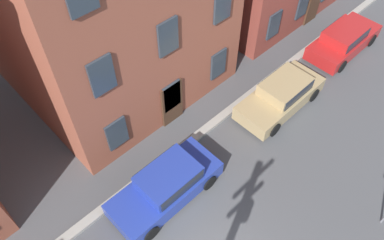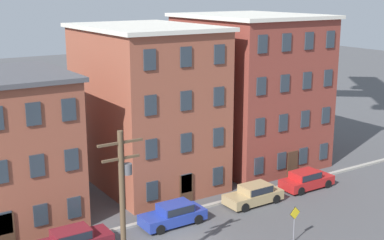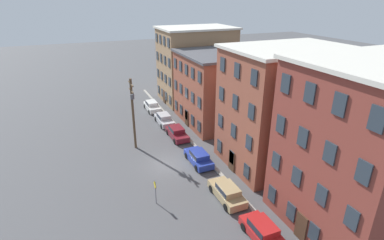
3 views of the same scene
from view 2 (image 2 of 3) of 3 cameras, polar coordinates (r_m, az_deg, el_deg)
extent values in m
cube|color=#9E998E|center=(36.71, -4.34, -10.63)|extent=(56.00, 0.36, 0.16)
cube|color=#2D3842|center=(34.41, -19.34, -10.35)|extent=(0.90, 0.10, 1.40)
cube|color=#2D3842|center=(33.27, -19.78, -5.26)|extent=(0.90, 0.10, 1.40)
cube|color=#2D3842|center=(34.90, -15.83, -9.73)|extent=(0.90, 0.10, 1.40)
cube|color=#2D3842|center=(33.78, -16.19, -4.71)|extent=(0.90, 0.10, 1.40)
cube|color=#2D3842|center=(32.93, -16.56, 0.62)|extent=(0.90, 0.10, 1.40)
cube|color=#2D3842|center=(35.52, -12.45, -9.10)|extent=(0.90, 0.10, 1.40)
cube|color=#2D3842|center=(34.41, -12.72, -4.15)|extent=(0.90, 0.10, 1.40)
cube|color=#2D3842|center=(33.58, -13.01, 1.09)|extent=(0.90, 0.10, 1.40)
cube|color=#472D1E|center=(34.62, -19.28, -11.12)|extent=(1.10, 0.10, 2.20)
cube|color=brown|center=(42.70, -4.91, 1.42)|extent=(8.46, 11.80, 12.25)
cube|color=silver|center=(41.82, -5.09, 9.85)|extent=(8.96, 12.30, 0.30)
cube|color=#2D3842|center=(37.70, -4.27, -7.56)|extent=(0.90, 0.10, 1.40)
cube|color=#2D3842|center=(36.70, -4.35, -3.10)|extent=(0.90, 0.10, 1.40)
cube|color=#2D3842|center=(35.94, -4.44, 1.58)|extent=(0.90, 0.10, 1.40)
cube|color=#2D3842|center=(35.42, -4.53, 6.43)|extent=(0.90, 0.10, 1.40)
cube|color=#2D3842|center=(39.03, -0.61, -6.76)|extent=(0.90, 0.10, 1.40)
cube|color=#2D3842|center=(38.07, -0.62, -2.44)|extent=(0.90, 0.10, 1.40)
cube|color=#2D3842|center=(37.33, -0.63, 2.08)|extent=(0.90, 0.10, 1.40)
cube|color=#2D3842|center=(36.83, -0.65, 6.75)|extent=(0.90, 0.10, 1.40)
cube|color=#2D3842|center=(40.52, 2.78, -5.99)|extent=(0.90, 0.10, 1.40)
cube|color=#2D3842|center=(39.59, 2.83, -1.82)|extent=(0.90, 0.10, 1.40)
cube|color=#2D3842|center=(38.88, 2.88, 2.53)|extent=(0.90, 0.10, 1.40)
cube|color=#2D3842|center=(38.40, 2.94, 7.02)|extent=(0.90, 0.10, 1.40)
cube|color=#472D1E|center=(39.19, -0.61, -7.35)|extent=(1.10, 0.10, 2.20)
cube|color=brown|center=(48.30, 6.09, 3.18)|extent=(9.67, 11.77, 12.83)
cube|color=silver|center=(47.55, 6.29, 10.99)|extent=(10.17, 12.27, 0.30)
cube|color=#2D3842|center=(42.83, 7.14, -4.88)|extent=(0.90, 0.10, 1.40)
cube|color=#2D3842|center=(41.92, 7.27, -0.72)|extent=(0.90, 0.10, 1.40)
cube|color=#2D3842|center=(41.24, 7.41, 3.60)|extent=(0.90, 0.10, 1.40)
cube|color=#2D3842|center=(40.80, 7.55, 8.04)|extent=(0.90, 0.10, 1.40)
cube|color=#2D3842|center=(44.35, 9.55, -4.31)|extent=(0.90, 0.10, 1.40)
cube|color=#2D3842|center=(43.48, 9.71, -0.28)|extent=(0.90, 0.10, 1.40)
cube|color=#2D3842|center=(42.82, 9.88, 3.88)|extent=(0.90, 0.10, 1.40)
cube|color=#2D3842|center=(42.40, 10.06, 8.16)|extent=(0.90, 0.10, 1.40)
cube|color=#2D3842|center=(45.96, 11.78, -3.77)|extent=(0.90, 0.10, 1.40)
cube|color=#2D3842|center=(45.11, 11.98, 0.12)|extent=(0.90, 0.10, 1.40)
cube|color=#2D3842|center=(44.48, 12.18, 4.14)|extent=(0.90, 0.10, 1.40)
cube|color=#2D3842|center=(44.08, 12.39, 8.25)|extent=(0.90, 0.10, 1.40)
cube|color=#2D3842|center=(47.63, 13.86, -3.26)|extent=(0.90, 0.10, 1.40)
cube|color=#2D3842|center=(46.82, 14.08, 0.50)|extent=(0.90, 0.10, 1.40)
cube|color=#2D3842|center=(46.21, 14.31, 4.37)|extent=(0.90, 0.10, 1.40)
cube|color=#2D3842|center=(45.82, 14.55, 8.33)|extent=(0.90, 0.10, 1.40)
cube|color=#472D1E|center=(45.30, 10.66, -4.64)|extent=(1.10, 0.10, 2.20)
cube|color=maroon|center=(33.07, -12.77, -11.76)|extent=(2.20, 1.51, 0.55)
cube|color=#1E232D|center=(33.07, -12.77, -11.76)|extent=(2.02, 1.58, 0.48)
cylinder|color=black|center=(34.66, -10.59, -11.92)|extent=(0.66, 0.22, 0.66)
cube|color=#233899|center=(36.04, -2.07, -10.29)|extent=(4.40, 1.80, 0.70)
cube|color=#233899|center=(35.89, -1.80, -9.31)|extent=(2.20, 1.51, 0.55)
cube|color=#1E232D|center=(35.89, -1.80, -9.31)|extent=(2.02, 1.58, 0.48)
cylinder|color=black|center=(34.80, -3.42, -11.58)|extent=(0.66, 0.22, 0.66)
cylinder|color=black|center=(36.16, -4.78, -10.60)|extent=(0.66, 0.22, 0.66)
cylinder|color=black|center=(36.17, 0.64, -10.53)|extent=(0.66, 0.22, 0.66)
cylinder|color=black|center=(37.48, -0.81, -9.64)|extent=(0.66, 0.22, 0.66)
cube|color=tan|center=(39.54, 6.54, -8.14)|extent=(4.40, 1.80, 0.70)
cube|color=tan|center=(39.43, 6.79, -7.23)|extent=(2.20, 1.51, 0.55)
cube|color=#1E232D|center=(39.43, 6.79, -7.23)|extent=(2.02, 1.58, 0.48)
cylinder|color=black|center=(38.15, 5.64, -9.27)|extent=(0.66, 0.22, 0.66)
cylinder|color=black|center=(39.39, 4.09, -8.48)|extent=(0.66, 0.22, 0.66)
cylinder|color=black|center=(39.90, 8.94, -8.32)|extent=(0.66, 0.22, 0.66)
cylinder|color=black|center=(41.09, 7.35, -7.60)|extent=(0.66, 0.22, 0.66)
cube|color=#B21E1E|center=(43.15, 12.13, -6.46)|extent=(4.40, 1.80, 0.70)
cube|color=#B21E1E|center=(42.81, 11.98, -5.72)|extent=(2.20, 1.51, 0.55)
cube|color=#1E232D|center=(42.81, 11.98, -5.72)|extent=(2.02, 1.58, 0.48)
cylinder|color=black|center=(44.76, 12.67, -6.01)|extent=(0.66, 0.22, 0.66)
cylinder|color=black|center=(43.67, 14.27, -6.61)|extent=(0.66, 0.22, 0.66)
cylinder|color=black|center=(42.83, 9.93, -6.79)|extent=(0.66, 0.22, 0.66)
cylinder|color=black|center=(41.70, 11.52, -7.44)|extent=(0.66, 0.22, 0.66)
cylinder|color=slate|center=(34.03, 10.84, -10.99)|extent=(0.08, 0.08, 2.21)
cube|color=yellow|center=(33.68, 10.93, -9.73)|extent=(0.78, 0.03, 0.78)
cube|color=black|center=(33.68, 10.92, -9.72)|extent=(0.84, 0.02, 0.84)
cylinder|color=brown|center=(27.32, -7.41, -9.90)|extent=(0.28, 0.28, 8.60)
cube|color=brown|center=(26.07, -7.66, -2.42)|extent=(2.40, 0.12, 0.12)
cube|color=brown|center=(26.30, -7.60, -4.10)|extent=(2.00, 0.12, 0.12)
cylinder|color=#515156|center=(26.63, -6.88, -5.21)|extent=(0.44, 0.44, 0.55)
camera|label=1|loc=(26.15, -3.57, 8.80)|focal=35.00mm
camera|label=3|loc=(46.22, 37.04, 13.42)|focal=28.00mm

